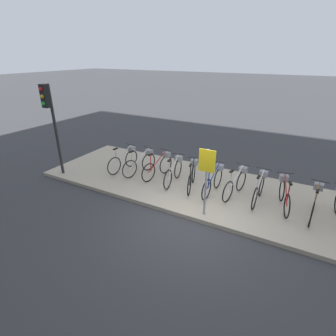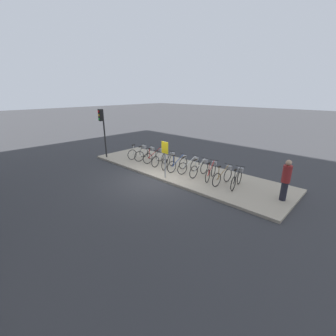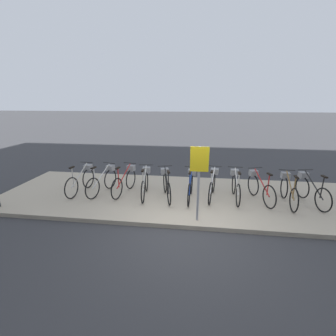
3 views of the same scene
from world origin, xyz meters
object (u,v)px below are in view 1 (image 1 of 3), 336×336
(parked_bicycle_3, at_px, (174,170))
(sign_post, at_px, (206,172))
(parked_bicycle_0, at_px, (125,159))
(parked_bicycle_1, at_px, (141,162))
(parked_bicycle_9, at_px, (315,202))
(parked_bicycle_2, at_px, (159,165))
(parked_bicycle_4, at_px, (192,175))
(parked_bicycle_8, at_px, (284,193))
(parked_bicycle_6, at_px, (236,182))
(parked_bicycle_7, at_px, (259,188))
(traffic_light, at_px, (50,112))
(parked_bicycle_5, at_px, (214,180))

(parked_bicycle_3, bearing_deg, sign_post, -40.00)
(parked_bicycle_0, xyz_separation_m, parked_bicycle_1, (0.74, 0.03, 0.00))
(parked_bicycle_3, distance_m, parked_bicycle_9, 4.30)
(parked_bicycle_2, height_order, parked_bicycle_3, same)
(parked_bicycle_0, bearing_deg, parked_bicycle_1, 2.39)
(parked_bicycle_4, bearing_deg, parked_bicycle_8, 2.96)
(parked_bicycle_1, xyz_separation_m, parked_bicycle_6, (3.53, 0.06, 0.00))
(parked_bicycle_6, distance_m, parked_bicycle_7, 0.70)
(parked_bicycle_1, height_order, parked_bicycle_3, same)
(parked_bicycle_4, relative_size, parked_bicycle_7, 0.97)
(parked_bicycle_1, height_order, parked_bicycle_8, same)
(parked_bicycle_4, height_order, parked_bicycle_9, same)
(parked_bicycle_7, distance_m, sign_post, 2.08)
(parked_bicycle_1, xyz_separation_m, parked_bicycle_7, (4.23, 0.03, 0.00))
(parked_bicycle_7, relative_size, parked_bicycle_8, 1.03)
(traffic_light, bearing_deg, parked_bicycle_2, 25.58)
(parked_bicycle_0, xyz_separation_m, parked_bicycle_4, (2.84, -0.09, 0.00))
(parked_bicycle_2, xyz_separation_m, parked_bicycle_9, (4.98, -0.18, 0.00))
(sign_post, bearing_deg, parked_bicycle_2, 146.75)
(parked_bicycle_9, bearing_deg, sign_post, -152.71)
(parked_bicycle_4, bearing_deg, parked_bicycle_7, 4.06)
(parked_bicycle_0, xyz_separation_m, parked_bicycle_9, (6.44, -0.07, 0.00))
(parked_bicycle_7, bearing_deg, sign_post, -127.80)
(parked_bicycle_9, relative_size, sign_post, 0.84)
(parked_bicycle_9, bearing_deg, traffic_light, -170.33)
(parked_bicycle_4, height_order, parked_bicycle_8, same)
(parked_bicycle_1, height_order, parked_bicycle_4, same)
(parked_bicycle_3, bearing_deg, parked_bicycle_9, -0.36)
(parked_bicycle_9, xyz_separation_m, sign_post, (-2.64, -1.36, 0.87))
(parked_bicycle_8, bearing_deg, parked_bicycle_0, -179.40)
(parked_bicycle_1, distance_m, parked_bicycle_3, 1.41)
(parked_bicycle_2, height_order, parked_bicycle_6, same)
(parked_bicycle_0, height_order, parked_bicycle_7, same)
(parked_bicycle_1, height_order, parked_bicycle_9, same)
(parked_bicycle_8, bearing_deg, parked_bicycle_9, -9.41)
(parked_bicycle_5, height_order, parked_bicycle_9, same)
(parked_bicycle_0, bearing_deg, parked_bicycle_9, -0.62)
(parked_bicycle_0, bearing_deg, parked_bicycle_6, 1.20)
(parked_bicycle_1, bearing_deg, sign_post, -25.51)
(parked_bicycle_0, distance_m, parked_bicycle_9, 6.44)
(parked_bicycle_5, bearing_deg, sign_post, -81.00)
(parked_bicycle_4, relative_size, parked_bicycle_8, 1.00)
(parked_bicycle_5, bearing_deg, parked_bicycle_2, 174.83)
(parked_bicycle_4, bearing_deg, parked_bicycle_0, 178.25)
(parked_bicycle_0, bearing_deg, parked_bicycle_7, 0.74)
(parked_bicycle_9, bearing_deg, parked_bicycle_6, 175.82)
(parked_bicycle_7, relative_size, parked_bicycle_9, 1.00)
(parked_bicycle_4, xyz_separation_m, parked_bicycle_9, (3.61, 0.02, 0.00))
(parked_bicycle_2, xyz_separation_m, parked_bicycle_6, (2.81, -0.02, 0.00))
(parked_bicycle_4, bearing_deg, parked_bicycle_9, 0.27)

